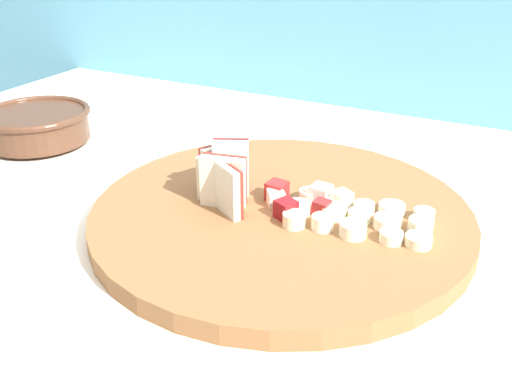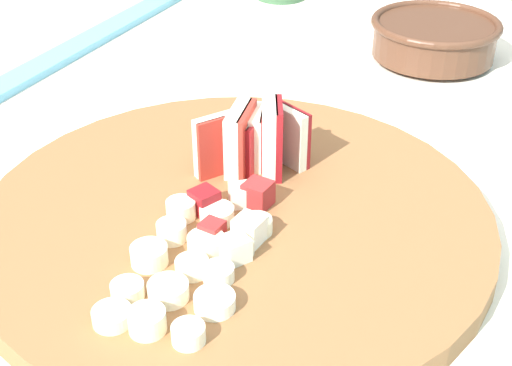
# 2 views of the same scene
# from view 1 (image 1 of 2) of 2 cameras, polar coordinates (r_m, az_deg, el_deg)

# --- Properties ---
(tile_backsplash) EXTENTS (2.40, 0.04, 1.42)m
(tile_backsplash) POSITION_cam_1_polar(r_m,az_deg,el_deg) (1.15, 13.17, -2.72)
(tile_backsplash) COLOR #5BA3C1
(tile_backsplash) RESTS_ON ground
(cutting_board) EXTENTS (0.43, 0.43, 0.02)m
(cutting_board) POSITION_cam_1_polar(r_m,az_deg,el_deg) (0.66, 2.46, -3.20)
(cutting_board) COLOR brown
(cutting_board) RESTS_ON tiled_countertop
(apple_wedge_fan) EXTENTS (0.08, 0.09, 0.07)m
(apple_wedge_fan) POSITION_cam_1_polar(r_m,az_deg,el_deg) (0.66, -3.19, 0.59)
(apple_wedge_fan) COLOR #B22D23
(apple_wedge_fan) RESTS_ON cutting_board
(apple_dice_pile) EXTENTS (0.10, 0.08, 0.02)m
(apple_dice_pile) POSITION_cam_1_polar(r_m,az_deg,el_deg) (0.65, 4.62, -1.52)
(apple_dice_pile) COLOR white
(apple_dice_pile) RESTS_ON cutting_board
(banana_slice_rows) EXTENTS (0.16, 0.10, 0.02)m
(banana_slice_rows) POSITION_cam_1_polar(r_m,az_deg,el_deg) (0.63, 10.03, -3.35)
(banana_slice_rows) COLOR beige
(banana_slice_rows) RESTS_ON cutting_board
(ceramic_bowl) EXTENTS (0.16, 0.16, 0.05)m
(ceramic_bowl) POSITION_cam_1_polar(r_m,az_deg,el_deg) (0.94, -20.72, 5.41)
(ceramic_bowl) COLOR #4C2D1E
(ceramic_bowl) RESTS_ON tiled_countertop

